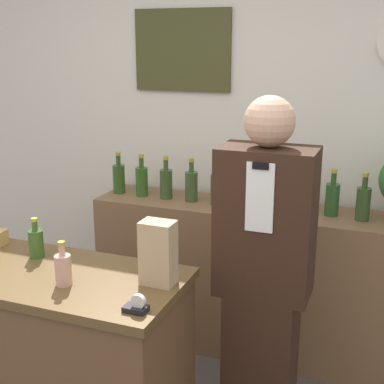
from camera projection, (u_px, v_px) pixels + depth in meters
back_wall at (238, 134)px, 3.44m from camera, size 5.20×0.09×2.70m
back_shelf at (259, 281)px, 3.36m from camera, size 2.09×0.42×0.96m
display_counter at (61, 368)px, 2.47m from camera, size 1.16×0.57×0.95m
shopkeeper at (263, 280)px, 2.50m from camera, size 0.43×0.27×1.71m
paper_bag at (158, 253)px, 2.21m from camera, size 0.14×0.10×0.27m
tape_dispenser at (137, 306)px, 2.00m from camera, size 0.09×0.06×0.07m
counter_bottle_1 at (36, 242)px, 2.50m from camera, size 0.07×0.07×0.19m
counter_bottle_2 at (63, 269)px, 2.21m from camera, size 0.07×0.07×0.19m
shelf_bottle_0 at (119, 178)px, 3.53m from camera, size 0.08×0.08×0.28m
shelf_bottle_1 at (142, 180)px, 3.46m from camera, size 0.08×0.08×0.28m
shelf_bottle_2 at (166, 183)px, 3.40m from camera, size 0.08×0.08×0.28m
shelf_bottle_3 at (191, 185)px, 3.34m from camera, size 0.08×0.08×0.28m
shelf_bottle_4 at (217, 188)px, 3.28m from camera, size 0.08×0.08×0.28m
shelf_bottle_5 at (244, 191)px, 3.22m from camera, size 0.08×0.08×0.28m
shelf_bottle_6 at (274, 192)px, 3.19m from camera, size 0.08×0.08×0.28m
shelf_bottle_7 at (302, 195)px, 3.13m from camera, size 0.08×0.08×0.28m
shelf_bottle_8 at (332, 198)px, 3.07m from camera, size 0.08×0.08×0.28m
shelf_bottle_9 at (363, 203)px, 2.98m from camera, size 0.08×0.08×0.28m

